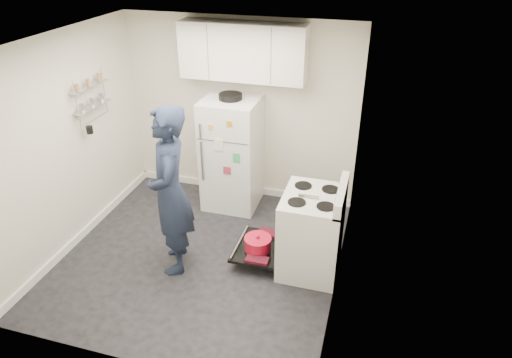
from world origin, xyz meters
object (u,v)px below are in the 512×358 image
(open_oven_door, at_px, (259,245))
(person, at_px, (170,192))
(electric_range, at_px, (310,233))
(refrigerator, at_px, (232,153))

(open_oven_door, xyz_separation_m, person, (-0.89, -0.34, 0.77))
(electric_range, bearing_deg, open_oven_door, -177.11)
(open_oven_door, bearing_deg, person, -159.32)
(electric_range, distance_m, refrigerator, 1.72)
(refrigerator, bearing_deg, person, -97.71)
(electric_range, bearing_deg, refrigerator, 139.34)
(refrigerator, bearing_deg, electric_range, -40.66)
(refrigerator, height_order, person, person)
(electric_range, relative_size, refrigerator, 0.69)
(refrigerator, distance_m, person, 1.49)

